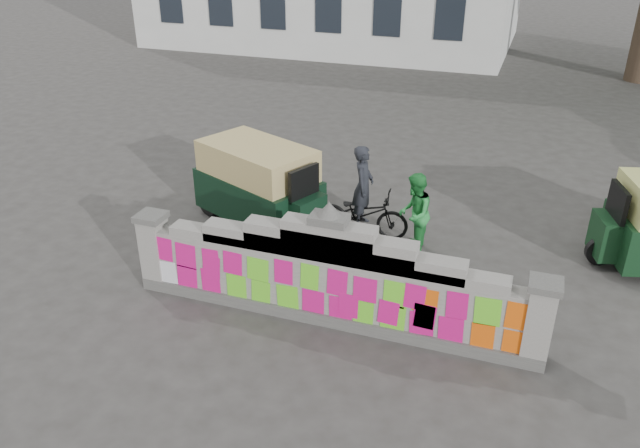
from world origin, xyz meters
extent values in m
plane|color=#383533|center=(0.00, 0.00, 0.00)|extent=(100.00, 100.00, 0.00)
cube|color=#4C4C49|center=(0.00, 0.00, 0.10)|extent=(6.40, 0.42, 0.20)
cube|color=gray|center=(0.00, 0.00, 0.60)|extent=(6.40, 0.32, 1.00)
cube|color=gray|center=(0.00, 0.00, 1.17)|extent=(5.20, 0.32, 0.14)
cube|color=gray|center=(0.00, 0.00, 1.24)|extent=(4.00, 0.32, 0.28)
cube|color=gray|center=(0.00, 0.00, 1.32)|extent=(2.60, 0.32, 0.44)
cube|color=gray|center=(0.00, 0.00, 1.39)|extent=(1.40, 0.32, 0.58)
cube|color=#4C4C49|center=(0.00, 0.00, 1.74)|extent=(0.55, 0.36, 0.12)
cone|color=#4C4C49|center=(0.00, 0.00, 1.90)|extent=(0.36, 0.36, 0.22)
cube|color=gray|center=(-3.02, 0.00, 0.62)|extent=(0.36, 0.40, 1.24)
cube|color=#4C4C49|center=(-3.02, 0.00, 1.28)|extent=(0.44, 0.44, 0.10)
cube|color=gray|center=(3.02, 0.00, 0.62)|extent=(0.36, 0.40, 1.24)
cube|color=#4C4C49|center=(3.02, 0.00, 1.28)|extent=(0.44, 0.44, 0.10)
imported|color=black|center=(-0.29, 2.85, 0.47)|extent=(1.82, 0.75, 0.94)
imported|color=#202229|center=(-0.29, 2.85, 0.79)|extent=(0.42, 0.61, 1.59)
imported|color=green|center=(0.76, 2.58, 0.76)|extent=(0.64, 0.79, 1.52)
cube|color=black|center=(-2.44, 2.81, 0.57)|extent=(2.81, 2.23, 0.83)
cube|color=tan|center=(-2.44, 2.81, 1.29)|extent=(2.60, 2.10, 0.62)
cube|color=black|center=(-1.26, 2.29, 0.57)|extent=(0.77, 0.87, 0.72)
cube|color=black|center=(-1.26, 2.29, 1.19)|extent=(0.37, 0.69, 0.62)
cylinder|color=black|center=(-1.17, 2.25, 0.26)|extent=(0.52, 0.32, 0.52)
cylinder|color=black|center=(-3.52, 2.67, 0.26)|extent=(0.52, 0.32, 0.52)
cylinder|color=black|center=(-3.06, 3.71, 0.26)|extent=(0.52, 0.32, 0.52)
cube|color=black|center=(4.11, 3.24, 0.57)|extent=(0.70, 0.84, 0.73)
cube|color=black|center=(4.11, 3.24, 1.20)|extent=(0.27, 0.72, 0.62)
cylinder|color=black|center=(4.01, 3.22, 0.26)|extent=(0.54, 0.26, 0.52)
camera|label=1|loc=(2.53, -7.53, 5.71)|focal=35.00mm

